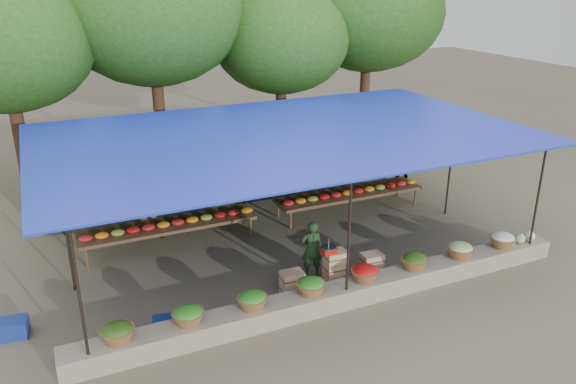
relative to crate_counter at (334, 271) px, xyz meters
name	(u,v)px	position (x,y,z in m)	size (l,w,h in m)	color
ground	(285,247)	(-0.21, 2.02, -0.31)	(60.00, 60.00, 0.00)	brown
stone_curb	(342,295)	(-0.21, -0.73, -0.11)	(10.60, 0.55, 0.40)	slate
stall_canopy	(284,139)	(-0.21, 2.09, 2.36)	(10.80, 6.60, 2.82)	black
produce_baskets	(339,280)	(-0.31, -0.73, 0.25)	(8.98, 0.58, 0.34)	brown
netting_backdrop	(239,160)	(-0.21, 5.17, 0.94)	(10.60, 0.06, 2.50)	#1A4A22
tree_row	(219,24)	(0.29, 8.10, 4.39)	(16.51, 5.50, 7.12)	#341D13
fruit_table_left	(168,220)	(-2.71, 3.37, 0.30)	(4.21, 0.95, 0.93)	#49341D
fruit_table_right	(348,189)	(2.29, 3.37, 0.30)	(4.21, 0.95, 0.93)	#49341D
crate_counter	(334,271)	(0.00, 0.00, 0.00)	(2.37, 0.36, 0.77)	tan
weighing_scale	(328,249)	(-0.15, 0.00, 0.54)	(0.31, 0.31, 0.33)	red
vendor_seated	(312,249)	(-0.27, 0.53, 0.33)	(0.47, 0.31, 1.28)	#1A3B1D
customer_left	(151,206)	(-3.01, 3.75, 0.58)	(0.87, 0.68, 1.79)	slate
customer_mid	(323,174)	(2.03, 4.39, 0.45)	(0.99, 0.57, 1.53)	slate
customer_right	(403,159)	(4.72, 4.29, 0.58)	(1.04, 0.43, 1.77)	slate
blue_crate_front	(167,325)	(-3.60, -0.25, -0.16)	(0.50, 0.36, 0.30)	navy
blue_crate_back	(12,328)	(-6.18, 0.80, -0.15)	(0.55, 0.39, 0.33)	navy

